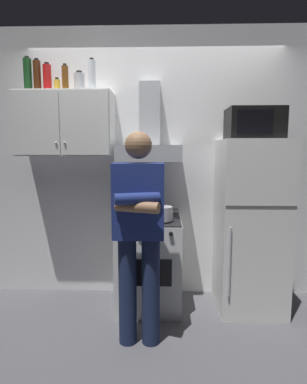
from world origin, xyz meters
name	(u,v)px	position (x,y,z in m)	size (l,w,h in m)	color
ground_plane	(154,318)	(0.00, 0.00, 0.00)	(7.00, 7.00, 0.00)	#4C4C51
back_wall_tiled	(155,165)	(0.00, 0.60, 1.35)	(4.80, 0.10, 2.70)	white
upper_cabinet	(66,124)	(-0.85, 0.37, 1.75)	(0.90, 0.37, 0.60)	white
stove_oven	(149,262)	(-0.05, 0.25, 0.43)	(0.60, 0.62, 0.87)	white
range_hood	(149,140)	(-0.05, 0.38, 1.60)	(0.60, 0.44, 0.75)	#B7BABF
refrigerator	(250,226)	(0.90, 0.25, 0.80)	(0.60, 0.62, 1.60)	white
microwave	(254,124)	(0.90, 0.27, 1.74)	(0.48, 0.37, 0.28)	black
person_standing	(139,231)	(-0.10, -0.36, 0.90)	(0.38, 0.33, 1.64)	#192342
cooking_pot	(163,213)	(0.08, 0.13, 0.94)	(0.28, 0.18, 0.13)	#B7BABF
bottle_vodka_clear	(92,75)	(-0.58, 0.34, 2.19)	(0.07, 0.07, 0.29)	silver
bottle_beer_brown	(65,78)	(-0.83, 0.36, 2.17)	(0.06, 0.06, 0.25)	brown
bottle_canister_steel	(79,82)	(-0.71, 0.40, 2.14)	(0.10, 0.10, 0.19)	#B2B5BA
bottle_rum_dark	(37,76)	(-1.10, 0.36, 2.19)	(0.07, 0.07, 0.30)	#47230F
bottle_soda_red	(47,78)	(-1.00, 0.36, 2.17)	(0.08, 0.08, 0.26)	red
bottle_wine_green	(28,75)	(-1.19, 0.37, 2.20)	(0.08, 0.08, 0.32)	#19471E
bottle_spice_jar	(57,85)	(-0.91, 0.34, 2.10)	(0.06, 0.06, 0.12)	gold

